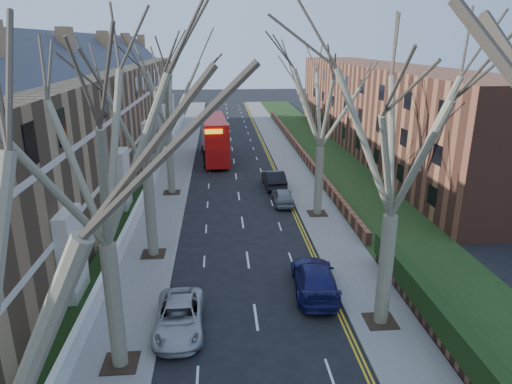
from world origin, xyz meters
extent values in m
cube|color=slate|center=(-6.00, 39.00, 0.06)|extent=(3.00, 102.00, 0.12)
cube|color=slate|center=(6.00, 39.00, 0.06)|extent=(3.00, 102.00, 0.12)
cube|color=olive|center=(-13.80, 31.00, 5.00)|extent=(9.00, 78.00, 10.00)
cube|color=#30323B|center=(-13.80, 31.00, 11.00)|extent=(4.67, 78.00, 4.67)
cube|color=silver|center=(-9.35, 31.00, 3.50)|extent=(0.12, 78.00, 0.35)
cube|color=silver|center=(-9.35, 31.00, 7.00)|extent=(0.12, 78.00, 0.35)
cube|color=brown|center=(17.50, 43.00, 5.00)|extent=(8.00, 54.00, 10.00)
cube|color=brown|center=(7.70, 43.00, 0.57)|extent=(0.35, 54.00, 0.90)
cube|color=white|center=(-7.65, 31.00, 0.62)|extent=(0.30, 78.00, 1.00)
cube|color=#1E3112|center=(10.50, 39.00, 0.15)|extent=(6.00, 102.00, 0.06)
cylinder|color=#6D664E|center=(-5.70, 6.00, 2.75)|extent=(0.64, 0.64, 5.25)
cube|color=#2D2116|center=(-5.70, 6.00, 0.14)|extent=(1.40, 1.40, 0.05)
cylinder|color=#6D664E|center=(-5.70, 16.00, 2.66)|extent=(0.64, 0.64, 5.07)
cube|color=#2D2116|center=(-5.70, 16.00, 0.14)|extent=(1.40, 1.40, 0.05)
cylinder|color=#6D664E|center=(-5.70, 28.00, 2.75)|extent=(0.60, 0.60, 5.25)
cube|color=#2D2116|center=(-5.70, 28.00, 0.14)|extent=(1.40, 1.40, 0.05)
cylinder|color=#6D664E|center=(5.70, 8.00, 2.75)|extent=(0.64, 0.64, 5.25)
cube|color=#2D2116|center=(5.70, 8.00, 0.14)|extent=(1.40, 1.40, 0.05)
cylinder|color=#6D664E|center=(5.70, 22.00, 2.66)|extent=(0.60, 0.60, 5.07)
cube|color=#2D2116|center=(5.70, 22.00, 0.14)|extent=(1.40, 1.40, 0.05)
cube|color=red|center=(-2.06, 39.84, 1.44)|extent=(3.16, 11.01, 2.17)
cube|color=red|center=(-2.06, 39.84, 3.51)|extent=(3.12, 10.47, 1.98)
cube|color=black|center=(-2.06, 39.84, 1.88)|extent=(3.12, 10.14, 0.89)
cube|color=black|center=(-2.06, 39.84, 3.61)|extent=(3.11, 9.93, 0.89)
imported|color=#AEAFB4|center=(-3.52, 8.29, 0.64)|extent=(2.19, 4.66, 1.29)
imported|color=navy|center=(3.23, 11.10, 0.76)|extent=(2.55, 5.42, 1.53)
imported|color=gray|center=(3.42, 24.68, 0.66)|extent=(1.56, 3.86, 1.31)
imported|color=black|center=(3.25, 29.13, 0.79)|extent=(1.84, 4.83, 1.57)
camera|label=1|loc=(-1.51, -9.63, 12.40)|focal=32.00mm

